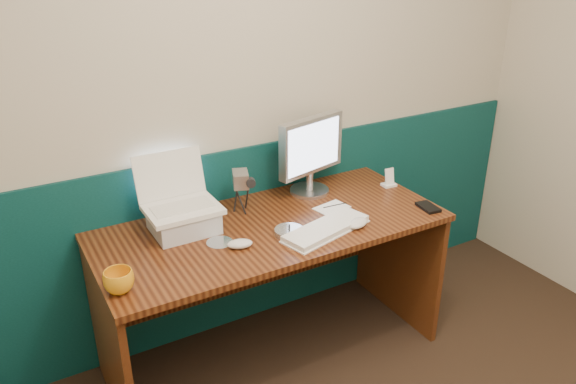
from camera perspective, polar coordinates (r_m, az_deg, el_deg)
back_wall at (r=2.73m, az=-4.04°, el=9.67°), size 3.50×0.04×2.50m
wainscot at (r=3.00m, az=-3.52°, el=-4.39°), size 3.48×0.02×1.00m
desk at (r=2.76m, az=-1.57°, el=-10.18°), size 1.60×0.70×0.75m
laptop_riser at (r=2.53m, az=-10.55°, el=-2.93°), size 0.28×0.23×0.09m
laptop at (r=2.45m, az=-10.87°, el=0.80°), size 0.32×0.24×0.26m
monitor at (r=2.81m, az=2.25°, el=3.68°), size 0.41×0.21×0.40m
keyboard at (r=2.50m, az=3.90°, el=-3.80°), size 0.45×0.24×0.02m
mouse_right at (r=2.55m, az=7.11°, el=-3.16°), size 0.13×0.10×0.04m
mouse_left at (r=2.38m, az=-4.91°, el=-5.26°), size 0.12×0.09×0.04m
mug at (r=2.17m, az=-16.81°, el=-8.68°), size 0.12×0.12×0.09m
camcorder at (r=2.65m, az=-4.80°, el=-0.00°), size 0.13×0.15×0.20m
cd_spindle at (r=2.47m, az=0.13°, el=-4.08°), size 0.13×0.13×0.03m
cd_loose_a at (r=2.43m, az=-6.96°, el=-5.08°), size 0.11×0.11×0.00m
pen at (r=2.74m, az=4.78°, el=-1.38°), size 0.13×0.02×0.01m
papers at (r=2.72m, az=4.45°, el=-1.61°), size 0.18×0.13×0.00m
dock at (r=3.00m, az=10.20°, el=0.73°), size 0.07×0.06×0.01m
music_player at (r=2.98m, az=10.27°, el=1.59°), size 0.05×0.03×0.08m
pda at (r=2.79m, az=14.04°, el=-1.50°), size 0.09×0.13×0.01m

